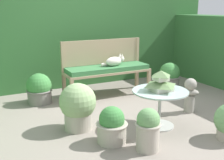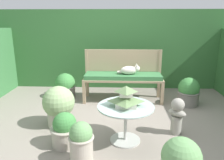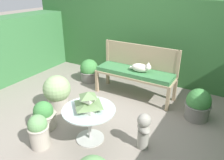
# 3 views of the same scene
# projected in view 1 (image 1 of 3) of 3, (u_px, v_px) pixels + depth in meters

# --- Properties ---
(ground) EXTENTS (30.00, 30.00, 0.00)m
(ground) POSITION_uv_depth(u_px,v_px,m) (123.00, 115.00, 4.48)
(ground) COLOR gray
(foliage_hedge_back) EXTENTS (6.40, 0.82, 1.91)m
(foliage_hedge_back) POSITION_uv_depth(u_px,v_px,m) (73.00, 40.00, 6.24)
(foliage_hedge_back) COLOR #336633
(foliage_hedge_back) RESTS_ON ground
(garden_bench) EXTENTS (1.65, 0.51, 0.58)m
(garden_bench) POSITION_uv_depth(u_px,v_px,m) (108.00, 70.00, 5.32)
(garden_bench) COLOR tan
(garden_bench) RESTS_ON ground
(bench_backrest) EXTENTS (1.65, 0.06, 1.06)m
(bench_backrest) POSITION_uv_depth(u_px,v_px,m) (102.00, 55.00, 5.46)
(bench_backrest) COLOR tan
(bench_backrest) RESTS_ON ground
(cat) EXTENTS (0.47, 0.21, 0.23)m
(cat) POSITION_uv_depth(u_px,v_px,m) (115.00, 61.00, 5.32)
(cat) COLOR silver
(cat) RESTS_ON garden_bench
(patio_table) EXTENTS (0.79, 0.79, 0.54)m
(patio_table) POSITION_uv_depth(u_px,v_px,m) (160.00, 98.00, 3.95)
(patio_table) COLOR #B7B7B2
(patio_table) RESTS_ON ground
(pagoda_birdhouse) EXTENTS (0.38, 0.38, 0.29)m
(pagoda_birdhouse) POSITION_uv_depth(u_px,v_px,m) (161.00, 82.00, 3.89)
(pagoda_birdhouse) COLOR silver
(pagoda_birdhouse) RESTS_ON patio_table
(garden_bust) EXTENTS (0.31, 0.30, 0.57)m
(garden_bust) POSITION_uv_depth(u_px,v_px,m) (190.00, 94.00, 4.52)
(garden_bust) COLOR gray
(garden_bust) RESTS_ON ground
(potted_plant_bench_left) EXTENTS (0.45, 0.45, 0.54)m
(potted_plant_bench_left) POSITION_uv_depth(u_px,v_px,m) (39.00, 89.00, 4.96)
(potted_plant_bench_left) COLOR slate
(potted_plant_bench_left) RESTS_ON ground
(potted_plant_path_edge) EXTENTS (0.31, 0.31, 0.53)m
(potted_plant_path_edge) POSITION_uv_depth(u_px,v_px,m) (148.00, 129.00, 3.32)
(potted_plant_path_edge) COLOR #ADA393
(potted_plant_path_edge) RESTS_ON ground
(potted_plant_table_near) EXTENTS (0.51, 0.51, 0.66)m
(potted_plant_table_near) POSITION_uv_depth(u_px,v_px,m) (78.00, 106.00, 3.88)
(potted_plant_table_near) COLOR #ADA393
(potted_plant_table_near) RESTS_ON ground
(potted_plant_table_far) EXTENTS (0.45, 0.45, 0.56)m
(potted_plant_table_far) POSITION_uv_depth(u_px,v_px,m) (169.00, 77.00, 5.78)
(potted_plant_table_far) COLOR slate
(potted_plant_table_far) RESTS_ON ground
(potted_plant_bench_right) EXTENTS (0.40, 0.40, 0.48)m
(potted_plant_bench_right) POSITION_uv_depth(u_px,v_px,m) (112.00, 126.00, 3.52)
(potted_plant_bench_right) COLOR #ADA393
(potted_plant_bench_right) RESTS_ON ground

